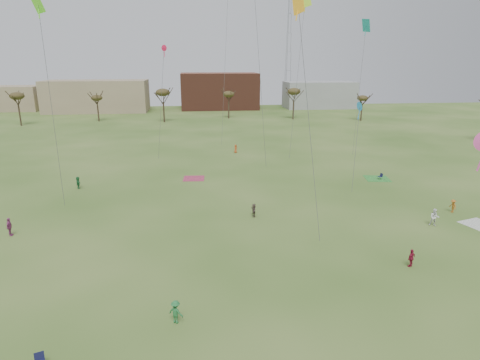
{
  "coord_description": "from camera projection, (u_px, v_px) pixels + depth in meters",
  "views": [
    {
      "loc": [
        -3.96,
        -23.01,
        15.85
      ],
      "look_at": [
        0.0,
        12.0,
        5.5
      ],
      "focal_mm": 30.34,
      "sensor_mm": 36.0,
      "label": 1
    }
  ],
  "objects": [
    {
      "name": "ground",
      "position": [
        260.0,
        310.0,
        26.83
      ],
      "size": [
        260.0,
        260.0,
        0.0
      ],
      "primitive_type": "plane",
      "color": "#345A1C",
      "rests_on": "ground"
    },
    {
      "name": "flyer_near_center",
      "position": [
        176.0,
        312.0,
        25.35
      ],
      "size": [
        1.15,
        1.01,
        1.54
      ],
      "primitive_type": "imported",
      "rotation": [
        0.0,
        0.0,
        2.59
      ],
      "color": "#257037",
      "rests_on": "ground"
    },
    {
      "name": "spectator_fore_a",
      "position": [
        411.0,
        258.0,
        32.33
      ],
      "size": [
        0.95,
        0.76,
        1.51
      ],
      "primitive_type": "imported",
      "rotation": [
        0.0,
        0.0,
        3.67
      ],
      "color": "maroon",
      "rests_on": "ground"
    },
    {
      "name": "spectator_fore_c",
      "position": [
        254.0,
        210.0,
        42.81
      ],
      "size": [
        0.44,
        1.34,
        1.43
      ],
      "primitive_type": "imported",
      "rotation": [
        0.0,
        0.0,
        4.73
      ],
      "color": "brown",
      "rests_on": "ground"
    },
    {
      "name": "flyer_mid_b",
      "position": [
        453.0,
        206.0,
        44.03
      ],
      "size": [
        0.61,
        0.98,
        1.46
      ],
      "primitive_type": "imported",
      "rotation": [
        0.0,
        0.0,
        4.79
      ],
      "color": "#B66822",
      "rests_on": "ground"
    },
    {
      "name": "spectator_mid_d",
      "position": [
        9.0,
        227.0,
        38.1
      ],
      "size": [
        0.47,
        1.05,
        1.76
      ],
      "primitive_type": "imported",
      "rotation": [
        0.0,
        0.0,
        1.61
      ],
      "color": "#9E4180",
      "rests_on": "ground"
    },
    {
      "name": "spectator_mid_e",
      "position": [
        434.0,
        217.0,
        40.34
      ],
      "size": [
        1.08,
        1.0,
        1.79
      ],
      "primitive_type": "imported",
      "rotation": [
        0.0,
        0.0,
        5.82
      ],
      "color": "white",
      "rests_on": "ground"
    },
    {
      "name": "flyer_far_a",
      "position": [
        78.0,
        183.0,
        52.32
      ],
      "size": [
        0.95,
        1.53,
        1.58
      ],
      "primitive_type": "imported",
      "rotation": [
        0.0,
        0.0,
        1.93
      ],
      "color": "#256F3A",
      "rests_on": "ground"
    },
    {
      "name": "flyer_far_b",
      "position": [
        236.0,
        149.0,
        72.87
      ],
      "size": [
        0.8,
        0.87,
        1.49
      ],
      "primitive_type": "imported",
      "rotation": [
        0.0,
        0.0,
        0.99
      ],
      "color": "#C85222",
      "rests_on": "ground"
    },
    {
      "name": "blanket_cream",
      "position": [
        480.0,
        225.0,
        40.85
      ],
      "size": [
        3.66,
        3.66,
        0.03
      ],
      "primitive_type": "cube",
      "rotation": [
        0.0,
        0.0,
        0.29
      ],
      "color": "silver",
      "rests_on": "ground"
    },
    {
      "name": "blanket_plum",
      "position": [
        194.0,
        178.0,
        56.95
      ],
      "size": [
        3.07,
        3.07,
        0.03
      ],
      "primitive_type": "cube",
      "rotation": [
        0.0,
        0.0,
        3.08
      ],
      "color": "#AD3555",
      "rests_on": "ground"
    },
    {
      "name": "blanket_olive",
      "position": [
        377.0,
        179.0,
        56.89
      ],
      "size": [
        3.76,
        3.76,
        0.03
      ],
      "primitive_type": "cube",
      "rotation": [
        0.0,
        0.0,
        1.4
      ],
      "color": "green",
      "rests_on": "ground"
    },
    {
      "name": "camp_chair_right",
      "position": [
        380.0,
        178.0,
        56.42
      ],
      "size": [
        0.67,
        0.64,
        0.87
      ],
      "rotation": [
        0.0,
        0.0,
        5.01
      ],
      "color": "#131736",
      "rests_on": "ground"
    },
    {
      "name": "kites_aloft",
      "position": [
        246.0,
        18.0,
        50.88
      ],
      "size": [
        56.36,
        70.16,
        27.72
      ],
      "color": "red",
      "rests_on": "ground"
    },
    {
      "name": "tree_line",
      "position": [
        198.0,
        98.0,
        99.96
      ],
      "size": [
        117.44,
        49.32,
        8.91
      ],
      "color": "#3A2B1E",
      "rests_on": "ground"
    },
    {
      "name": "building_tan",
      "position": [
        97.0,
        96.0,
        131.29
      ],
      "size": [
        32.0,
        14.0,
        10.0
      ],
      "primitive_type": "cube",
      "color": "#937F60",
      "rests_on": "ground"
    },
    {
      "name": "building_brick",
      "position": [
        219.0,
        91.0,
        140.09
      ],
      "size": [
        26.0,
        16.0,
        12.0
      ],
      "primitive_type": "cube",
      "color": "brown",
      "rests_on": "ground"
    },
    {
      "name": "building_grey",
      "position": [
        319.0,
        95.0,
        142.38
      ],
      "size": [
        24.0,
        12.0,
        9.0
      ],
      "primitive_type": "cube",
      "color": "gray",
      "rests_on": "ground"
    },
    {
      "name": "building_tan_west",
      "position": [
        9.0,
        98.0,
        135.02
      ],
      "size": [
        20.0,
        12.0,
        8.0
      ],
      "primitive_type": "cube",
      "color": "#937F60",
      "rests_on": "ground"
    },
    {
      "name": "radio_tower",
      "position": [
        288.0,
        51.0,
        143.83
      ],
      "size": [
        1.51,
        1.72,
        41.0
      ],
      "color": "#9EA3A8",
      "rests_on": "ground"
    }
  ]
}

